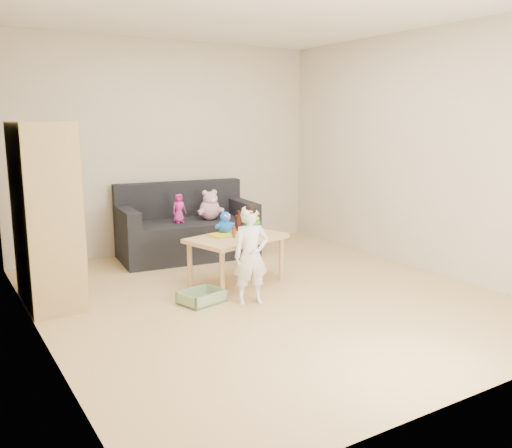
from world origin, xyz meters
TOP-DOWN VIEW (x-y plane):
  - room at (0.00, 0.00)m, footprint 4.50×4.50m
  - wardrobe at (-1.76, 0.88)m, footprint 0.45×0.91m
  - sofa at (-0.01, 1.73)m, footprint 1.68×0.97m
  - play_table at (-0.04, 0.47)m, footprint 1.06×0.81m
  - storage_bin at (-0.60, 0.14)m, footprint 0.44×0.38m
  - toddler at (-0.22, -0.10)m, footprint 0.37×0.29m
  - pink_bear at (0.26, 1.66)m, footprint 0.27×0.23m
  - doll at (-0.14, 1.66)m, footprint 0.19×0.14m
  - ring_stacker at (0.23, 0.63)m, footprint 0.20×0.20m
  - brown_bottle at (0.12, 0.71)m, footprint 0.07×0.07m
  - blue_plush at (-0.07, 0.66)m, footprint 0.24×0.23m
  - wooden_figure at (-0.10, 0.43)m, footprint 0.05×0.04m
  - yellow_book at (-0.16, 0.57)m, footprint 0.26×0.26m

SIDE VIEW (x-z plane):
  - storage_bin at x=-0.60m, z-range 0.00..0.11m
  - sofa at x=-0.01m, z-range 0.00..0.45m
  - play_table at x=-0.04m, z-range 0.00..0.50m
  - toddler at x=-0.22m, z-range 0.00..0.87m
  - yellow_book at x=-0.16m, z-range 0.50..0.51m
  - wooden_figure at x=-0.10m, z-range 0.50..0.62m
  - brown_bottle at x=0.12m, z-range 0.48..0.69m
  - ring_stacker at x=0.23m, z-range 0.47..0.70m
  - pink_bear at x=0.26m, z-range 0.45..0.76m
  - blue_plush at x=-0.07m, z-range 0.50..0.73m
  - doll at x=-0.14m, z-range 0.45..0.79m
  - wardrobe at x=-1.76m, z-range 0.00..1.63m
  - room at x=0.00m, z-range -0.95..3.55m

